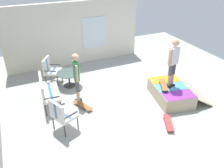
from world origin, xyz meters
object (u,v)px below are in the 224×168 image
at_px(patio_chair_by_wall, 61,113).
at_px(patio_bench, 46,89).
at_px(person_watching, 76,75).
at_px(skateboard_by_bench, 83,105).
at_px(patio_table, 69,77).
at_px(patio_chair_near_house, 50,68).
at_px(skateboard_spare, 169,123).
at_px(skateboard_on_ramp, 164,85).
at_px(skate_ramp, 171,93).
at_px(person_skater, 173,60).

bearing_deg(patio_chair_by_wall, patio_bench, 4.71).
distance_m(patio_bench, person_watching, 1.10).
height_order(patio_bench, skateboard_by_bench, patio_bench).
distance_m(patio_bench, patio_table, 1.40).
distance_m(patio_chair_near_house, patio_chair_by_wall, 3.04).
distance_m(patio_chair_near_house, skateboard_spare, 4.88).
bearing_deg(patio_bench, skateboard_on_ramp, -109.22).
height_order(person_watching, skateboard_spare, person_watching).
bearing_deg(skateboard_by_bench, skate_ramp, -104.55).
bearing_deg(patio_chair_near_house, patio_bench, 164.61).
height_order(patio_table, skateboard_by_bench, patio_table).
height_order(person_watching, skateboard_on_ramp, person_watching).
relative_size(person_skater, skateboard_by_bench, 2.05).
distance_m(patio_chair_by_wall, patio_table, 2.60).
bearing_deg(patio_chair_near_house, skateboard_on_ramp, -130.89).
height_order(patio_chair_near_house, person_watching, person_watching).
bearing_deg(skateboard_by_bench, patio_table, 0.42).
bearing_deg(person_watching, patio_chair_by_wall, 145.37).
bearing_deg(patio_chair_near_house, patio_table, -135.43).
bearing_deg(patio_table, person_skater, -127.54).
bearing_deg(skateboard_spare, patio_chair_by_wall, 70.34).
bearing_deg(skateboard_spare, patio_chair_near_house, 32.98).
xyz_separation_m(skate_ramp, skateboard_spare, (-1.14, 0.93, -0.16)).
relative_size(person_watching, skateboard_spare, 2.21).
xyz_separation_m(patio_bench, person_skater, (-1.31, -3.95, 0.85)).
relative_size(patio_chair_by_wall, skateboard_on_ramp, 1.26).
xyz_separation_m(patio_chair_by_wall, person_skater, (0.17, -3.83, 0.85)).
xyz_separation_m(skate_ramp, patio_chair_by_wall, (-0.09, 3.88, 0.36)).
xyz_separation_m(skate_ramp, skateboard_by_bench, (0.78, 2.99, -0.16)).
relative_size(patio_table, person_watching, 0.50).
relative_size(patio_chair_near_house, patio_chair_by_wall, 1.00).
bearing_deg(skateboard_spare, skateboard_by_bench, 46.99).
bearing_deg(skateboard_on_ramp, person_watching, 68.61).
bearing_deg(patio_table, skateboard_on_ramp, -129.83).
xyz_separation_m(patio_table, person_watching, (-1.19, 0.02, 0.65)).
bearing_deg(skate_ramp, person_skater, 31.74).
bearing_deg(patio_chair_by_wall, skate_ramp, -88.67).
bearing_deg(patio_table, skateboard_by_bench, -179.58).
bearing_deg(patio_chair_near_house, skate_ramp, -129.34).
bearing_deg(patio_table, person_watching, 179.25).
bearing_deg(patio_chair_by_wall, person_skater, -87.46).
bearing_deg(skateboard_on_ramp, skateboard_spare, 153.06).
xyz_separation_m(skate_ramp, patio_bench, (1.39, 4.00, 0.37)).
distance_m(skate_ramp, person_watching, 3.33).
bearing_deg(person_skater, patio_table, 52.46).
bearing_deg(skate_ramp, skateboard_spare, 140.82).
relative_size(patio_bench, skateboard_on_ramp, 1.60).
height_order(patio_bench, person_skater, person_skater).
distance_m(patio_table, person_watching, 1.35).
distance_m(person_watching, skateboard_by_bench, 1.04).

